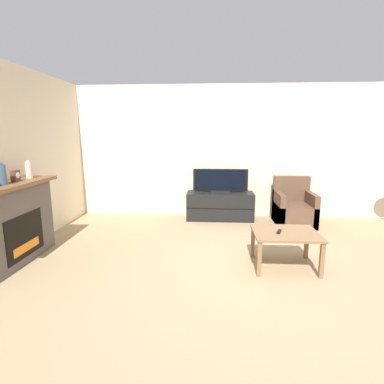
# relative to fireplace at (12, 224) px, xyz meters

# --- Properties ---
(ground_plane) EXTENTS (24.00, 24.00, 0.00)m
(ground_plane) POSITION_rel_fireplace_xyz_m (3.26, -0.28, -0.56)
(ground_plane) COLOR #9E8460
(wall_back) EXTENTS (12.00, 0.06, 2.70)m
(wall_back) POSITION_rel_fireplace_xyz_m (3.26, 2.66, 0.79)
(wall_back) COLOR beige
(wall_back) RESTS_ON ground
(fireplace) EXTENTS (0.46, 1.54, 1.09)m
(fireplace) POSITION_rel_fireplace_xyz_m (0.00, 0.00, 0.00)
(fireplace) COLOR #564C47
(fireplace) RESTS_ON ground
(mantel_vase_centre_left) EXTENTS (0.12, 0.12, 0.29)m
(mantel_vase_centre_left) POSITION_rel_fireplace_xyz_m (0.02, -0.12, 0.67)
(mantel_vase_centre_left) COLOR #385670
(mantel_vase_centre_left) RESTS_ON fireplace
(mantel_vase_right) EXTENTS (0.09, 0.09, 0.26)m
(mantel_vase_right) POSITION_rel_fireplace_xyz_m (0.02, 0.46, 0.66)
(mantel_vase_right) COLOR beige
(mantel_vase_right) RESTS_ON fireplace
(mantel_clock) EXTENTS (0.08, 0.11, 0.15)m
(mantel_clock) POSITION_rel_fireplace_xyz_m (0.02, 0.15, 0.61)
(mantel_clock) COLOR brown
(mantel_clock) RESTS_ON fireplace
(tv_stand) EXTENTS (1.34, 0.51, 0.55)m
(tv_stand) POSITION_rel_fireplace_xyz_m (2.80, 2.34, -0.28)
(tv_stand) COLOR black
(tv_stand) RESTS_ON ground
(tv) EXTENTS (1.09, 0.18, 0.48)m
(tv) POSITION_rel_fireplace_xyz_m (2.80, 2.34, 0.22)
(tv) COLOR black
(tv) RESTS_ON tv_stand
(armchair) EXTENTS (0.70, 0.76, 0.90)m
(armchair) POSITION_rel_fireplace_xyz_m (4.21, 2.10, -0.26)
(armchair) COLOR brown
(armchair) RESTS_ON ground
(coffee_table) EXTENTS (0.82, 0.67, 0.48)m
(coffee_table) POSITION_rel_fireplace_xyz_m (3.58, 0.14, -0.15)
(coffee_table) COLOR brown
(coffee_table) RESTS_ON ground
(remote) EXTENTS (0.09, 0.15, 0.02)m
(remote) POSITION_rel_fireplace_xyz_m (3.49, 0.11, -0.07)
(remote) COLOR black
(remote) RESTS_ON coffee_table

